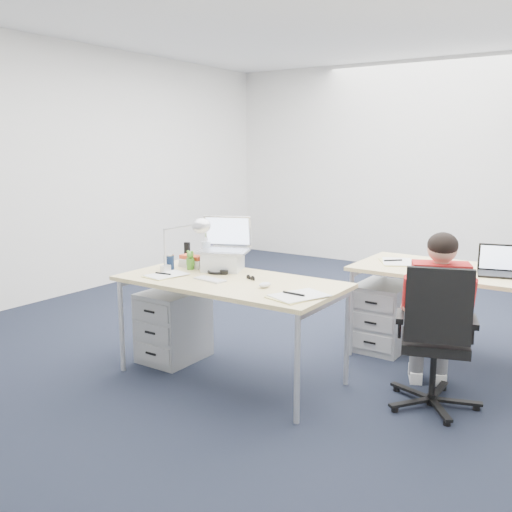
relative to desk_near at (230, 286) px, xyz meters
The scene contains 24 objects.
floor 1.21m from the desk_near, 88.89° to the left, with size 7.00×7.00×0.00m, color black.
room 1.43m from the desk_near, 88.89° to the left, with size 6.02×7.02×2.80m.
desk_near is the anchor object (origin of this frame).
desk_far 1.79m from the desk_near, 44.39° to the left, with size 1.60×0.80×0.73m.
office_chair 1.46m from the desk_near, 13.51° to the left, with size 0.76×0.76×0.95m.
seated_person 1.41m from the desk_near, 20.09° to the left, with size 0.51×0.67×1.13m.
drawer_pedestal_near 0.73m from the desk_near, behind, with size 0.40×0.50×0.55m, color gray.
drawer_pedestal_far 1.44m from the desk_near, 60.72° to the left, with size 0.40×0.50×0.55m, color gray.
silver_laptop 0.42m from the desk_near, 136.07° to the left, with size 0.37×0.30×0.40m, color silver, non-canonical shape.
wireless_keyboard 0.15m from the desk_near, 140.69° to the right, with size 0.24×0.10×0.01m, color white.
computer_mouse 0.34m from the desk_near, ahead, with size 0.06×0.10×0.04m, color white.
headphones 0.26m from the desk_near, 148.98° to the left, with size 0.20×0.15×0.03m, color black, non-canonical shape.
can_koozie 0.59m from the desk_near, behind, with size 0.08×0.08×0.13m, color #13213C.
water_bottle 0.52m from the desk_near, 148.75° to the left, with size 0.07×0.07×0.23m, color silver.
bear_figurine 0.49m from the desk_near, 166.19° to the left, with size 0.08×0.06×0.15m, color #337E21, non-canonical shape.
book_stack 0.56m from the desk_near, 157.32° to the left, with size 0.21×0.15×0.09m, color silver.
cordless_phone 0.75m from the desk_near, 154.76° to the left, with size 0.04×0.03×0.16m, color black.
papers_left 0.50m from the desk_near, 160.99° to the right, with size 0.20×0.29×0.01m, color #D8CF7D.
papers_right 0.64m from the desk_near, 13.28° to the right, with size 0.24×0.34×0.01m, color #D8CF7D.
sunglasses 0.15m from the desk_near, 36.47° to the left, with size 0.09×0.04×0.02m, color black, non-canonical shape.
desk_lamp 0.50m from the desk_near, 169.30° to the right, with size 0.40×0.14×0.45m, color silver, non-canonical shape.
dark_laptop 1.98m from the desk_near, 37.58° to the left, with size 0.32×0.31×0.23m, color black, non-canonical shape.
far_cup 2.13m from the desk_near, 43.71° to the left, with size 0.08×0.08×0.11m, color white.
far_papers 1.45m from the desk_near, 58.77° to the left, with size 0.23×0.33×0.01m, color white.
Camera 1 is at (2.32, -4.16, 1.65)m, focal length 40.00 mm.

